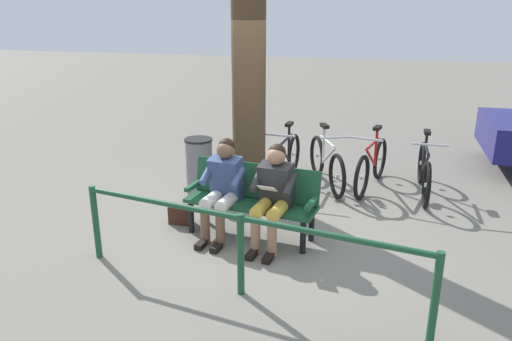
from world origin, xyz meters
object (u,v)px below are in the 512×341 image
object	(u,v)px
person_companion	(223,184)
tree_trunk	(249,56)
handbag	(181,215)
bicycle_black	(371,166)
bench	(253,195)
litter_bin	(199,167)
person_reading	(273,191)
bicycle_green	(286,161)
bicycle_red	(326,163)
bicycle_blue	(424,172)

from	to	relation	value
person_companion	tree_trunk	world-z (taller)	tree_trunk
handbag	bicycle_black	size ratio (longest dim) A/B	0.18
handbag	tree_trunk	size ratio (longest dim) A/B	0.07
bench	person_companion	distance (m)	0.39
handbag	litter_bin	world-z (taller)	litter_bin
person_reading	bicycle_green	world-z (taller)	person_reading
handbag	litter_bin	distance (m)	1.10
bicycle_red	person_companion	bearing A→B (deg)	-50.45
bench	bicycle_blue	bearing A→B (deg)	-130.02
bicycle_blue	bicycle_black	size ratio (longest dim) A/B	1.02
litter_bin	bicycle_green	size ratio (longest dim) A/B	0.51
litter_bin	bicycle_blue	size ratio (longest dim) A/B	0.51
bicycle_red	handbag	bearing A→B (deg)	-65.55
person_companion	bicycle_black	size ratio (longest dim) A/B	0.73
bench	litter_bin	bearing A→B (deg)	-37.15
litter_bin	bicycle_blue	world-z (taller)	bicycle_blue
litter_bin	bicycle_black	size ratio (longest dim) A/B	0.52
tree_trunk	litter_bin	world-z (taller)	tree_trunk
bicycle_blue	bicycle_green	distance (m)	2.07
tree_trunk	bicycle_green	size ratio (longest dim) A/B	2.41
bicycle_red	bicycle_green	distance (m)	0.63
person_reading	handbag	world-z (taller)	person_reading
litter_bin	bicycle_green	bearing A→B (deg)	-146.59
person_reading	bicycle_blue	bearing A→B (deg)	-122.70
person_reading	bicycle_red	xyz separation A→B (m)	(-0.41, -2.13, -0.31)
handbag	litter_bin	xyz separation A→B (m)	(0.11, -1.05, 0.31)
bicycle_black	tree_trunk	bearing A→B (deg)	-50.99
bench	person_reading	distance (m)	0.40
handbag	tree_trunk	xyz separation A→B (m)	(-0.63, -1.10, 1.91)
bicycle_black	bicycle_blue	bearing A→B (deg)	96.98
bench	bicycle_red	distance (m)	2.05
tree_trunk	bicycle_blue	xyz separation A→B (m)	(-2.48, -0.69, -1.67)
bicycle_blue	bicycle_black	xyz separation A→B (m)	(0.76, -0.10, 0.00)
handbag	bench	bearing A→B (deg)	175.78
bicycle_black	bicycle_green	bearing A→B (deg)	-72.38
bicycle_black	person_reading	bearing A→B (deg)	-12.17
person_reading	bicycle_blue	xyz separation A→B (m)	(-1.84, -2.07, -0.31)
handbag	bicycle_red	bearing A→B (deg)	-132.29
bench	bicycle_black	xyz separation A→B (m)	(-1.38, -1.96, -0.15)
person_companion	litter_bin	distance (m)	1.46
bicycle_blue	bicycle_red	distance (m)	1.43
person_reading	handbag	size ratio (longest dim) A/B	4.00
person_reading	person_companion	distance (m)	0.64
bench	tree_trunk	world-z (taller)	tree_trunk
person_companion	tree_trunk	distance (m)	1.87
bicycle_blue	bicycle_red	xyz separation A→B (m)	(1.43, -0.06, 0.00)
person_reading	tree_trunk	bearing A→B (deg)	-56.47
litter_bin	bench	bearing A→B (deg)	133.88
person_companion	bicycle_red	world-z (taller)	person_companion
tree_trunk	bicycle_green	xyz separation A→B (m)	(-0.41, -0.71, -1.67)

